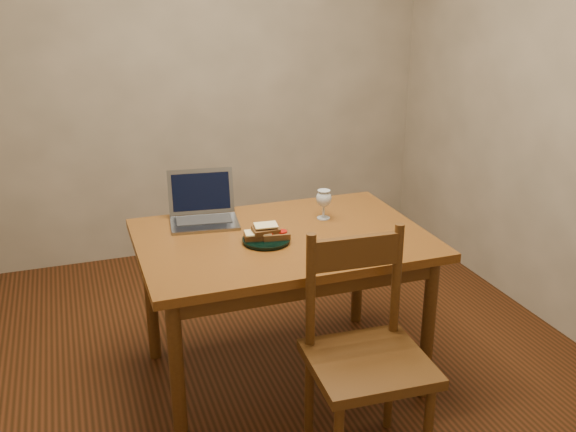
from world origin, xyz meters
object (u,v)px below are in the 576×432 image
object	(u,v)px
plate	(266,240)
laptop	(203,208)
table	(282,253)
chair	(367,346)
milk_glass	(324,204)

from	to	relation	value
plate	laptop	distance (m)	0.43
table	chair	bearing A→B (deg)	-79.91
laptop	table	bearing A→B (deg)	-39.79
chair	plate	bearing A→B (deg)	112.31
laptop	chair	bearing A→B (deg)	-59.73
chair	plate	distance (m)	0.68
chair	milk_glass	distance (m)	0.86
milk_glass	laptop	world-z (taller)	laptop
laptop	plate	bearing A→B (deg)	-53.98
table	laptop	bearing A→B (deg)	132.91
plate	laptop	bearing A→B (deg)	118.72
table	milk_glass	distance (m)	0.34
chair	table	bearing A→B (deg)	103.22
table	plate	bearing A→B (deg)	-150.62
chair	milk_glass	bearing A→B (deg)	82.86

